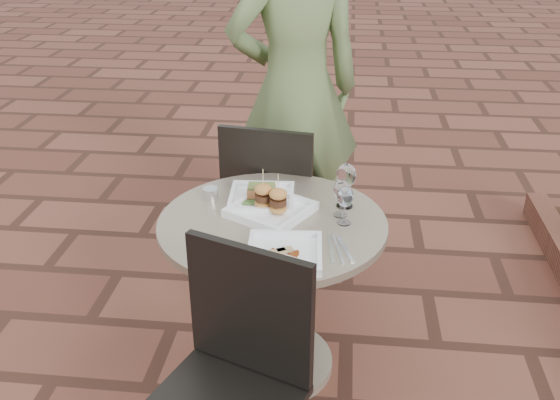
# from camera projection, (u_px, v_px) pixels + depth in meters

# --- Properties ---
(ground) EXTENTS (60.00, 60.00, 0.00)m
(ground) POSITION_uv_depth(u_px,v_px,m) (244.00, 396.00, 2.60)
(ground) COLOR brown
(ground) RESTS_ON ground
(cafe_table) EXTENTS (0.90, 0.90, 0.73)m
(cafe_table) POSITION_uv_depth(u_px,v_px,m) (273.00, 273.00, 2.55)
(cafe_table) COLOR gray
(cafe_table) RESTS_ON ground
(chair_far) EXTENTS (0.50, 0.50, 0.93)m
(chair_far) POSITION_uv_depth(u_px,v_px,m) (272.00, 196.00, 3.03)
(chair_far) COLOR black
(chair_far) RESTS_ON ground
(chair_near) EXTENTS (0.57, 0.57, 0.93)m
(chair_near) POSITION_uv_depth(u_px,v_px,m) (234.00, 367.00, 1.96)
(chair_near) COLOR black
(chair_near) RESTS_ON ground
(diner) EXTENTS (0.82, 0.66, 1.93)m
(diner) POSITION_uv_depth(u_px,v_px,m) (295.00, 90.00, 3.18)
(diner) COLOR #546A3A
(diner) RESTS_ON ground
(plate_salmon) EXTENTS (0.28, 0.28, 0.07)m
(plate_salmon) POSITION_uv_depth(u_px,v_px,m) (262.00, 197.00, 2.58)
(plate_salmon) COLOR white
(plate_salmon) RESTS_ON cafe_table
(plate_sliders) EXTENTS (0.38, 0.38, 0.18)m
(plate_sliders) POSITION_uv_depth(u_px,v_px,m) (271.00, 205.00, 2.48)
(plate_sliders) COLOR white
(plate_sliders) RESTS_ON cafe_table
(plate_tuna) EXTENTS (0.28, 0.28, 0.03)m
(plate_tuna) POSITION_uv_depth(u_px,v_px,m) (284.00, 252.00, 2.19)
(plate_tuna) COLOR white
(plate_tuna) RESTS_ON cafe_table
(wine_glass_right) EXTENTS (0.07, 0.07, 0.15)m
(wine_glass_right) POSITION_uv_depth(u_px,v_px,m) (345.00, 198.00, 2.37)
(wine_glass_right) COLOR white
(wine_glass_right) RESTS_ON cafe_table
(wine_glass_mid) EXTENTS (0.07, 0.07, 0.15)m
(wine_glass_mid) POSITION_uv_depth(u_px,v_px,m) (341.00, 191.00, 2.43)
(wine_glass_mid) COLOR white
(wine_glass_mid) RESTS_ON cafe_table
(wine_glass_far) EXTENTS (0.08, 0.08, 0.19)m
(wine_glass_far) POSITION_uv_depth(u_px,v_px,m) (346.00, 177.00, 2.49)
(wine_glass_far) COLOR white
(wine_glass_far) RESTS_ON cafe_table
(steel_ramekin) EXTENTS (0.08, 0.08, 0.05)m
(steel_ramekin) POSITION_uv_depth(u_px,v_px,m) (210.00, 194.00, 2.59)
(steel_ramekin) COLOR silver
(steel_ramekin) RESTS_ON cafe_table
(cutlery_set) EXTENTS (0.14, 0.22, 0.00)m
(cutlery_set) POSITION_uv_depth(u_px,v_px,m) (338.00, 249.00, 2.24)
(cutlery_set) COLOR silver
(cutlery_set) RESTS_ON cafe_table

